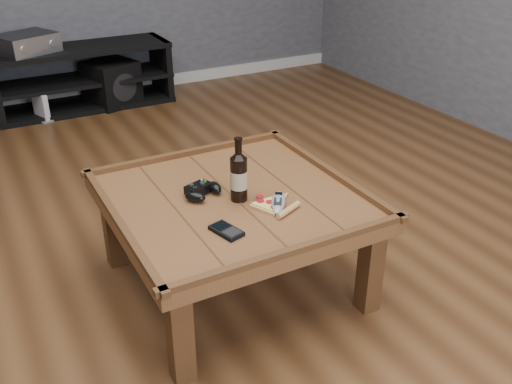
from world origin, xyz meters
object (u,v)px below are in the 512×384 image
coffee_table (233,209)px  beer_bottle (239,175)px  media_console (83,78)px  subwoofer (112,83)px  game_controller (202,190)px  smartphone (226,231)px  av_receiver (27,43)px  game_console (41,108)px  pizza_slice (272,205)px  remote_control (278,202)px

coffee_table → beer_bottle: 0.17m
media_console → subwoofer: (0.22, -0.04, -0.07)m
coffee_table → game_controller: game_controller is taller
smartphone → av_receiver: bearing=78.8°
subwoofer → game_console: subwoofer is taller
beer_bottle → game_controller: beer_bottle is taller
subwoofer → game_console: size_ratio=2.08×
coffee_table → av_receiver: 2.78m
pizza_slice → av_receiver: bearing=75.7°
media_console → beer_bottle: (0.01, -2.79, 0.31)m
game_controller → av_receiver: size_ratio=0.36×
media_console → remote_control: bearing=-87.5°
smartphone → game_console: smartphone is taller
coffee_table → media_console: size_ratio=0.74×
beer_bottle → game_console: beer_bottle is taller
game_controller → game_console: game_controller is taller
remote_control → subwoofer: 2.88m
av_receiver → game_console: bearing=-113.2°
beer_bottle → game_console: (-0.39, 2.63, -0.46)m
game_controller → av_receiver: 2.69m
beer_bottle → pizza_slice: bearing=-53.8°
media_console → game_console: (-0.38, -0.16, -0.15)m
beer_bottle → pizza_slice: 0.18m
coffee_table → smartphone: (-0.15, -0.25, 0.07)m
coffee_table → pizza_slice: (0.10, -0.16, 0.07)m
media_console → game_controller: (-0.11, -2.68, 0.23)m
coffee_table → subwoofer: bearing=85.4°
remote_control → beer_bottle: bearing=167.8°
game_controller → pizza_slice: game_controller is taller
pizza_slice → beer_bottle: bearing=102.5°
game_controller → game_console: (-0.27, 2.53, -0.37)m
subwoofer → coffee_table: bearing=-113.4°
smartphone → game_console: (-0.23, 2.84, -0.36)m
game_controller → av_receiver: av_receiver is taller
coffee_table → smartphone: size_ratio=7.05×
coffee_table → pizza_slice: bearing=-57.6°
game_controller → pizza_slice: 0.31m
media_console → pizza_slice: 2.92m
coffee_table → game_controller: bearing=149.0°
beer_bottle → remote_control: size_ratio=1.44×
av_receiver → subwoofer: 0.72m
beer_bottle → game_controller: bearing=139.7°
beer_bottle → av_receiver: 2.81m
game_controller → subwoofer: size_ratio=0.40×
smartphone → media_console: bearing=71.5°
remote_control → av_receiver: av_receiver is taller
beer_bottle → av_receiver: (-0.39, 2.78, 0.01)m
coffee_table → game_console: bearing=98.3°
beer_bottle → game_controller: size_ratio=1.51×
pizza_slice → coffee_table: bearing=98.7°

